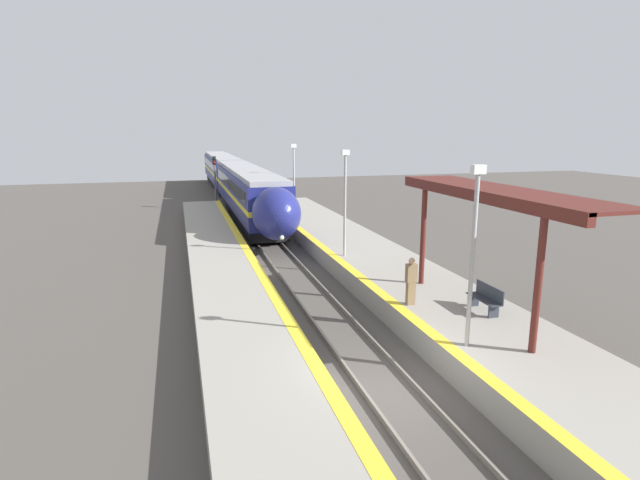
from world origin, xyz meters
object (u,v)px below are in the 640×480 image
Objects in this scene: lamppost_far at (294,176)px; railway_signal at (215,177)px; lamppost_near at (473,245)px; person_waiting at (411,281)px; lamppost_mid at (345,196)px; train at (233,179)px; platform_bench at (486,298)px.

railway_signal is at bearing 111.83° from lamppost_far.
lamppost_far is at bearing 90.00° from lamppost_near.
person_waiting is 7.42m from lamppost_mid.
lamppost_mid is at bearing 90.00° from lamppost_near.
lamppost_mid is (0.02, 7.14, 2.02)m from person_waiting.
person_waiting is at bearing -90.19° from lamppost_mid.
lamppost_mid reaches higher than railway_signal.
lamppost_far reaches higher than train.
person_waiting is 29.11m from railway_signal.
lamppost_mid reaches higher than platform_bench.
lamppost_near is at bearing -86.19° from train.
lamppost_near is at bearing -82.22° from railway_signal.
platform_bench is 0.90× the size of person_waiting.
lamppost_far is (-2.06, 19.07, 2.40)m from platform_bench.
platform_bench is at bearing -77.87° from railway_signal.
train is at bearing 99.10° from lamppost_far.
lamppost_near is at bearing -133.21° from platform_bench.
lamppost_near is at bearing -90.00° from lamppost_mid.
train is at bearing 95.37° from lamppost_mid.
platform_bench is 19.33m from lamppost_far.
lamppost_near is at bearing -89.62° from person_waiting.
lamppost_near is 1.00× the size of lamppost_mid.
train is 9.31× the size of lamppost_mid.
train is at bearing 93.81° from lamppost_near.
railway_signal is at bearing 101.51° from lamppost_mid.
railway_signal is 0.92× the size of lamppost_near.
person_waiting is (2.40, -32.89, -0.53)m from train.
railway_signal reaches higher than person_waiting.
lamppost_far reaches higher than railway_signal.
railway_signal is at bearing 97.78° from lamppost_near.
train is 9.31× the size of lamppost_near.
lamppost_near is 1.00× the size of lamppost_far.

